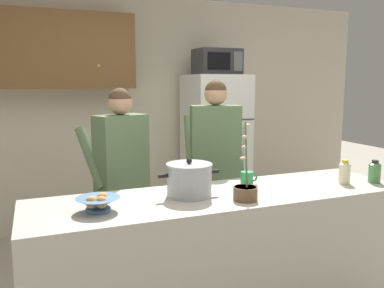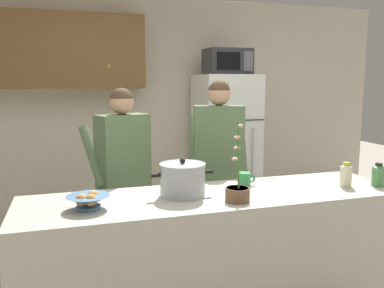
% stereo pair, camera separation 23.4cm
% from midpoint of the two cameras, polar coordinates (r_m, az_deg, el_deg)
% --- Properties ---
extents(back_wall_unit, '(6.00, 0.48, 2.60)m').
position_cam_midpoint_polar(back_wall_unit, '(4.63, -8.20, 6.39)').
color(back_wall_unit, beige).
rests_on(back_wall_unit, ground).
extents(kitchen_island, '(2.50, 0.68, 0.92)m').
position_cam_midpoint_polar(kitchen_island, '(2.79, 6.01, -16.28)').
color(kitchen_island, '#BCB7A8').
rests_on(kitchen_island, ground).
extents(refrigerator, '(0.64, 0.68, 1.72)m').
position_cam_midpoint_polar(refrigerator, '(4.61, 6.23, -0.98)').
color(refrigerator, white).
rests_on(refrigerator, ground).
extents(microwave, '(0.48, 0.37, 0.28)m').
position_cam_midpoint_polar(microwave, '(4.53, 6.56, 11.55)').
color(microwave, '#2D2D30').
rests_on(microwave, refrigerator).
extents(person_near_pot, '(0.59, 0.54, 1.60)m').
position_cam_midpoint_polar(person_near_pot, '(3.23, -7.79, -2.90)').
color(person_near_pot, '#726656').
rests_on(person_near_pot, ground).
extents(person_by_sink, '(0.58, 0.52, 1.66)m').
position_cam_midpoint_polar(person_by_sink, '(3.47, 5.71, -1.26)').
color(person_by_sink, '#726656').
rests_on(person_by_sink, ground).
extents(cooking_pot, '(0.41, 0.30, 0.24)m').
position_cam_midpoint_polar(cooking_pot, '(2.56, 1.27, -5.09)').
color(cooking_pot, '#ADAFB5').
rests_on(cooking_pot, kitchen_island).
extents(coffee_mug, '(0.13, 0.09, 0.10)m').
position_cam_midpoint_polar(coffee_mug, '(2.85, 9.84, -4.98)').
color(coffee_mug, '#2D8C4C').
rests_on(coffee_mug, kitchen_island).
extents(bread_bowl, '(0.25, 0.25, 0.10)m').
position_cam_midpoint_polar(bread_bowl, '(2.36, -11.77, -7.94)').
color(bread_bowl, '#4C7299').
rests_on(bread_bowl, kitchen_island).
extents(bottle_near_edge, '(0.08, 0.08, 0.16)m').
position_cam_midpoint_polar(bottle_near_edge, '(3.14, 26.95, -3.94)').
color(bottle_near_edge, '#4C8C4C').
rests_on(bottle_near_edge, kitchen_island).
extents(bottle_mid_counter, '(0.08, 0.08, 0.17)m').
position_cam_midpoint_polar(bottle_mid_counter, '(3.03, 23.16, -4.04)').
color(bottle_mid_counter, beige).
rests_on(bottle_mid_counter, kitchen_island).
extents(potted_orchid, '(0.15, 0.15, 0.48)m').
position_cam_midpoint_polar(potted_orchid, '(2.48, 9.20, -6.60)').
color(potted_orchid, brown).
rests_on(potted_orchid, kitchen_island).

